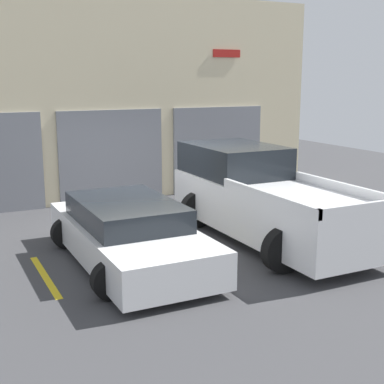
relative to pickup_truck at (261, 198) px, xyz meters
The scene contains 7 objects.
ground_plane 2.50m from the pickup_truck, 131.07° to the left, with size 28.00×28.00×0.00m, color #3D3D3F.
shophouse_building 5.60m from the pickup_truck, 107.02° to the left, with size 12.30×0.68×5.59m.
pickup_truck is the anchor object (origin of this frame).
sedan_white 3.10m from the pickup_truck, behind, with size 2.23×4.59×1.16m.
parking_stripe_far_left 4.71m from the pickup_truck, behind, with size 0.12×2.20×0.01m, color gold.
parking_stripe_left 1.79m from the pickup_truck, 168.89° to the right, with size 0.12×2.20×0.01m, color gold.
parking_stripe_centre 1.79m from the pickup_truck, 11.11° to the right, with size 0.12×2.20×0.01m, color gold.
Camera 1 is at (-4.67, -10.98, 3.33)m, focal length 50.00 mm.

